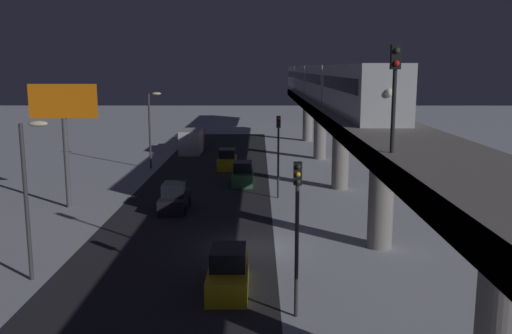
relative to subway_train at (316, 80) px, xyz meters
name	(u,v)px	position (x,y,z in m)	size (l,w,h in m)	color
ground_plane	(255,247)	(7.02, 36.05, -8.63)	(240.00, 240.00, 0.00)	silver
avenue_asphalt	(178,247)	(11.41, 36.05, -8.63)	(11.00, 108.93, 0.01)	#28282D
elevated_railway	(382,143)	(0.09, 36.05, -2.71)	(5.00, 108.93, 6.85)	gray
subway_train	(316,80)	(0.00, 0.00, 0.00)	(2.94, 74.07, 3.40)	#B7BABF
rail_signal	(395,80)	(1.81, 45.54, 0.95)	(0.36, 0.41, 4.00)	black
sedan_black	(175,199)	(12.81, 27.79, -7.85)	(1.91, 4.27, 1.97)	black
sedan_yellow	(228,272)	(8.21, 42.17, -7.84)	(1.80, 4.47, 1.97)	gold
sedan_green	(243,175)	(8.21, 18.62, -7.84)	(1.80, 4.25, 1.97)	#2D6038
sedan_yellow_2	(227,160)	(10.01, 10.92, -7.84)	(1.80, 4.55, 1.97)	gold
delivery_van	(192,141)	(14.81, -0.03, -7.29)	(2.40, 7.40, 2.80)	#A51E1E
traffic_light_near	(297,217)	(5.31, 45.02, -4.44)	(0.32, 0.44, 6.40)	#2D2D2D
traffic_light_mid	(278,145)	(5.31, 24.04, -4.44)	(0.32, 0.44, 6.40)	#2D2D2D
commercial_billboard	(64,113)	(20.65, 26.95, -1.81)	(4.80, 0.36, 8.90)	#4C4C51
street_lamp_near	(30,181)	(17.49, 41.05, -3.82)	(1.35, 0.44, 7.65)	#38383D
street_lamp_far	(152,121)	(17.49, 11.05, -3.82)	(1.35, 0.44, 7.65)	#38383D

